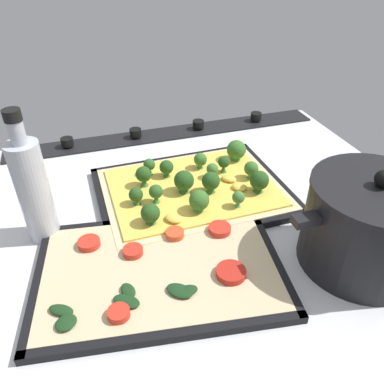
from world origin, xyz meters
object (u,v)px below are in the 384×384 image
(baking_tray_front, at_px, (192,193))
(oil_bottle, at_px, (33,189))
(veggie_pizza_back, at_px, (160,268))
(cooking_pot, at_px, (368,225))
(broccoli_pizza, at_px, (195,186))
(baking_tray_back, at_px, (160,271))

(baking_tray_front, xyz_separation_m, oil_bottle, (0.27, 0.04, 0.09))
(veggie_pizza_back, relative_size, cooking_pot, 1.43)
(broccoli_pizza, relative_size, cooking_pot, 1.31)
(baking_tray_back, height_order, oil_bottle, oil_bottle)
(baking_tray_front, relative_size, oil_bottle, 1.61)
(cooking_pot, bearing_deg, veggie_pizza_back, -12.23)
(baking_tray_front, xyz_separation_m, veggie_pizza_back, (0.11, 0.18, 0.01))
(baking_tray_back, bearing_deg, veggie_pizza_back, 129.87)
(veggie_pizza_back, bearing_deg, cooking_pot, 167.77)
(veggie_pizza_back, bearing_deg, baking_tray_front, -120.90)
(baking_tray_back, relative_size, cooking_pot, 1.54)
(broccoli_pizza, height_order, cooking_pot, cooking_pot)
(broccoli_pizza, relative_size, oil_bottle, 1.50)
(broccoli_pizza, distance_m, baking_tray_back, 0.21)
(oil_bottle, bearing_deg, broccoli_pizza, -172.83)
(baking_tray_front, distance_m, veggie_pizza_back, 0.21)
(baking_tray_front, bearing_deg, broccoli_pizza, 154.92)
(broccoli_pizza, height_order, veggie_pizza_back, broccoli_pizza)
(baking_tray_back, bearing_deg, cooking_pot, 167.71)
(baking_tray_front, height_order, veggie_pizza_back, veggie_pizza_back)
(veggie_pizza_back, bearing_deg, oil_bottle, -41.29)
(broccoli_pizza, xyz_separation_m, cooking_pot, (-0.18, 0.24, 0.05))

